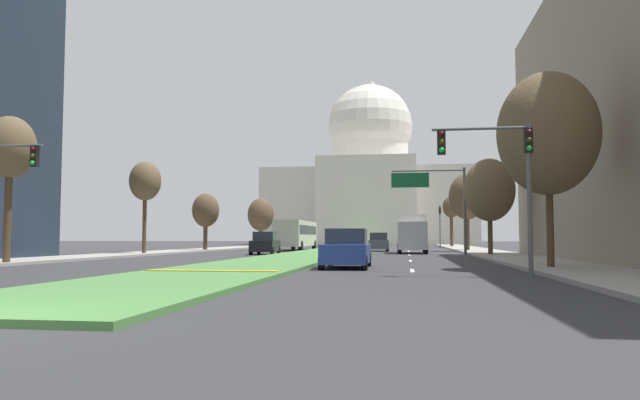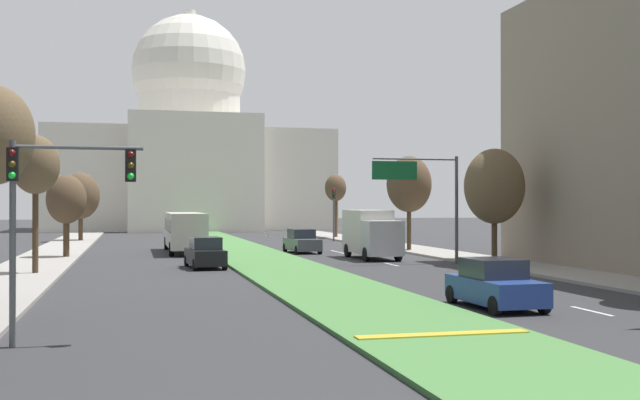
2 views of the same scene
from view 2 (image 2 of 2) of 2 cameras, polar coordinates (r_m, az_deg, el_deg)
ground_plane at (r=60.71m, az=-6.11°, el=-3.71°), size 260.00×260.00×0.00m
grass_median at (r=55.45m, az=-5.39°, el=-3.96°), size 5.30×95.67×0.14m
median_curb_nose at (r=20.92m, az=9.07°, el=-9.76°), size 4.77×0.50×0.04m
lane_dashes_right at (r=59.59m, az=0.94°, el=-3.77°), size 0.16×66.16×0.01m
sidewalk_left at (r=49.87m, az=-19.95°, el=-4.34°), size 4.00×95.67×0.15m
sidewalk_right at (r=53.98m, az=9.72°, el=-4.05°), size 4.00×95.67×0.15m
capitol_building at (r=113.06m, az=-9.61°, el=3.73°), size 39.12×25.40×31.75m
traffic_light_near_left at (r=20.75m, az=-19.46°, el=0.25°), size 3.34×0.35×5.20m
traffic_light_far_right at (r=74.47m, az=1.02°, el=-0.53°), size 0.28×0.35×5.20m
overhead_guide_sign at (r=46.63m, az=7.79°, el=0.98°), size 5.48×0.20×6.50m
street_tree_left_mid at (r=41.30m, az=-20.28°, el=2.36°), size 2.38×2.38×7.07m
street_tree_right_mid at (r=46.28m, az=12.76°, el=0.98°), size 3.53×3.53×6.86m
street_tree_left_far at (r=53.39m, az=-18.24°, el=-0.01°), size 2.58×2.58×5.53m
street_tree_right_far at (r=59.17m, az=6.60°, el=1.15°), size 3.43×3.43×7.28m
street_tree_left_distant at (r=77.53m, az=-17.27°, el=0.29°), size 3.57×3.57×6.65m
street_tree_right_distant at (r=80.97m, az=1.16°, el=0.79°), size 2.25×2.25×6.72m
sedan_lead_stopped at (r=27.52m, az=12.80°, el=-6.14°), size 2.04×4.26×1.71m
sedan_midblock at (r=43.85m, az=-8.48°, el=-3.94°), size 2.10×4.34×1.76m
sedan_distant at (r=57.02m, az=-1.35°, el=-3.10°), size 2.11×4.58×1.76m
box_truck_delivery at (r=50.94m, az=3.80°, el=-2.47°), size 2.40×6.40×3.20m
city_bus at (r=58.01m, az=-9.97°, el=-2.11°), size 2.62×11.00×2.95m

